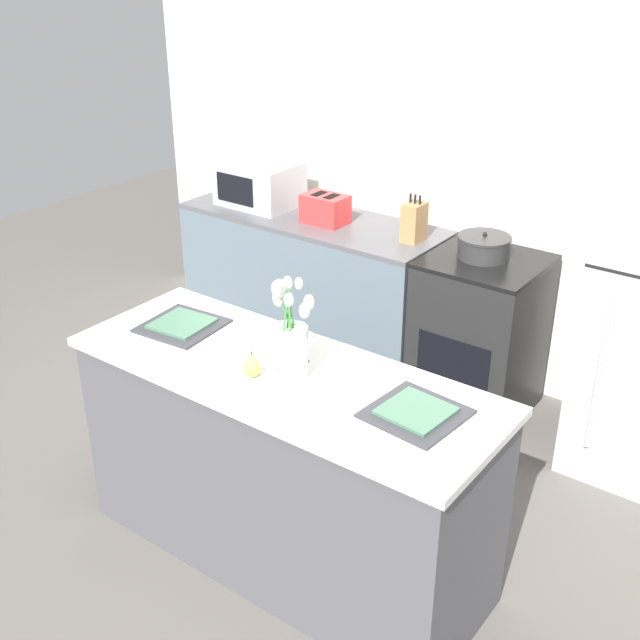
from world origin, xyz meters
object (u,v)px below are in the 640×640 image
(cooking_pot, at_px, (484,247))
(toaster, at_px, (325,209))
(flower_vase, at_px, (290,342))
(plate_setting_left, at_px, (182,325))
(microwave, at_px, (259,184))
(pear_figurine, at_px, (252,367))
(knife_block, at_px, (414,222))
(stove_range, at_px, (479,336))
(plate_setting_right, at_px, (416,413))

(cooking_pot, bearing_deg, toaster, -176.76)
(flower_vase, relative_size, plate_setting_left, 1.25)
(cooking_pot, distance_m, microwave, 1.54)
(pear_figurine, xyz_separation_m, plate_setting_left, (-0.52, 0.14, -0.03))
(plate_setting_left, bearing_deg, cooking_pot, 67.59)
(pear_figurine, distance_m, cooking_pot, 1.73)
(pear_figurine, bearing_deg, toaster, 117.62)
(plate_setting_left, height_order, cooking_pot, cooking_pot)
(plate_setting_left, height_order, toaster, toaster)
(knife_block, bearing_deg, stove_range, -1.04)
(stove_range, distance_m, plate_setting_left, 1.78)
(cooking_pot, relative_size, microwave, 0.59)
(pear_figurine, bearing_deg, knife_block, 99.74)
(stove_range, bearing_deg, knife_block, 178.96)
(cooking_pot, height_order, microwave, microwave)
(pear_figurine, relative_size, knife_block, 0.41)
(pear_figurine, xyz_separation_m, toaster, (-0.87, 1.67, 0.01))
(toaster, distance_m, knife_block, 0.58)
(pear_figurine, height_order, plate_setting_right, pear_figurine)
(cooking_pot, xyz_separation_m, knife_block, (-0.43, -0.01, 0.05))
(flower_vase, xyz_separation_m, knife_block, (-0.41, 1.62, -0.06))
(stove_range, height_order, microwave, microwave)
(pear_figurine, bearing_deg, microwave, 129.63)
(plate_setting_left, xyz_separation_m, microwave, (-0.89, 1.56, 0.10))
(stove_range, distance_m, flower_vase, 1.73)
(plate_setting_right, height_order, microwave, microwave)
(flower_vase, relative_size, plate_setting_right, 1.25)
(stove_range, relative_size, knife_block, 3.37)
(pear_figurine, height_order, toaster, toaster)
(stove_range, xyz_separation_m, pear_figurine, (-0.16, -1.70, 0.53))
(flower_vase, height_order, plate_setting_left, flower_vase)
(plate_setting_left, distance_m, plate_setting_right, 1.17)
(knife_block, bearing_deg, microwave, -179.54)
(plate_setting_left, distance_m, microwave, 1.80)
(toaster, height_order, microwave, microwave)
(stove_range, bearing_deg, pear_figurine, -95.43)
(flower_vase, bearing_deg, knife_block, 104.22)
(flower_vase, distance_m, knife_block, 1.67)
(flower_vase, xyz_separation_m, pear_figurine, (-0.12, -0.09, -0.11))
(flower_vase, height_order, knife_block, flower_vase)
(knife_block, bearing_deg, flower_vase, -75.78)
(stove_range, distance_m, toaster, 1.17)
(pear_figurine, height_order, microwave, microwave)
(stove_range, relative_size, cooking_pot, 3.19)
(flower_vase, xyz_separation_m, plate_setting_right, (0.53, 0.05, -0.14))
(flower_vase, bearing_deg, cooking_pot, 89.49)
(stove_range, distance_m, cooking_pot, 0.52)
(toaster, bearing_deg, stove_range, 2.08)
(pear_figurine, distance_m, plate_setting_right, 0.66)
(plate_setting_right, distance_m, cooking_pot, 1.67)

